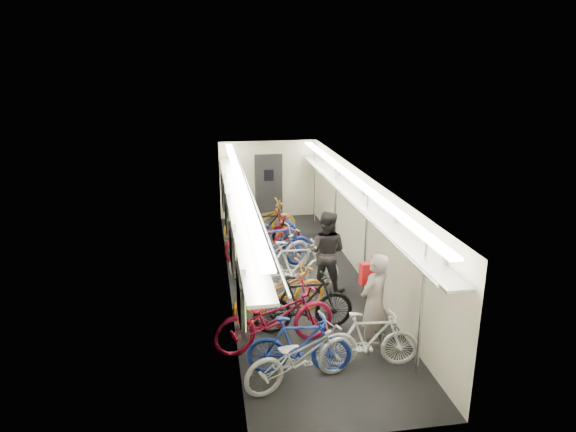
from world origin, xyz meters
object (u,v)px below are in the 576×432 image
object	(u,v)px
bicycle_1	(299,345)
passenger_near	(374,303)
bicycle_0	(301,356)
passenger_mid	(326,252)
backpack	(367,273)

from	to	relation	value
bicycle_1	passenger_near	bearing A→B (deg)	-63.29
bicycle_0	bicycle_1	bearing A→B (deg)	-23.98
bicycle_0	bicycle_1	distance (m)	0.28
bicycle_1	passenger_mid	size ratio (longest dim) A/B	0.93
backpack	bicycle_0	bearing A→B (deg)	-149.24
passenger_mid	bicycle_0	bearing A→B (deg)	99.32
bicycle_0	passenger_near	xyz separation A→B (m)	(1.38, 0.75, 0.39)
bicycle_0	backpack	world-z (taller)	backpack
bicycle_1	backpack	world-z (taller)	backpack
bicycle_1	passenger_near	world-z (taller)	passenger_near
bicycle_0	passenger_mid	size ratio (longest dim) A/B	1.06
passenger_near	bicycle_1	bearing A→B (deg)	-16.19
passenger_mid	backpack	distance (m)	2.15
bicycle_1	passenger_near	xyz separation A→B (m)	(1.35, 0.47, 0.38)
bicycle_0	passenger_near	world-z (taller)	passenger_near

